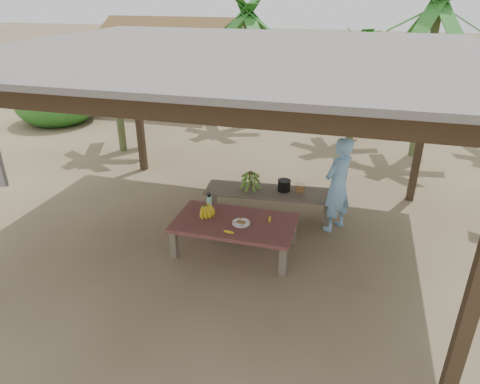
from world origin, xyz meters
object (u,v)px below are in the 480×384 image
(work_table, at_px, (235,225))
(water_flask, at_px, (209,202))
(cooking_pot, at_px, (284,186))
(ripe_banana_bunch, at_px, (204,209))
(woman, at_px, (338,185))
(bench, at_px, (268,193))
(plate, at_px, (241,223))

(work_table, relative_size, water_flask, 5.98)
(water_flask, xyz_separation_m, cooking_pot, (0.98, 1.12, -0.08))
(ripe_banana_bunch, bearing_deg, work_table, -8.97)
(work_table, bearing_deg, woman, 37.16)
(work_table, height_order, ripe_banana_bunch, ripe_banana_bunch)
(bench, height_order, ripe_banana_bunch, ripe_banana_bunch)
(woman, bearing_deg, cooking_pot, -74.43)
(woman, bearing_deg, plate, -15.28)
(ripe_banana_bunch, distance_m, woman, 2.17)
(ripe_banana_bunch, xyz_separation_m, water_flask, (0.01, 0.18, 0.03))
(bench, bearing_deg, water_flask, -130.33)
(bench, distance_m, water_flask, 1.29)
(work_table, xyz_separation_m, ripe_banana_bunch, (-0.50, 0.08, 0.16))
(ripe_banana_bunch, bearing_deg, water_flask, 85.26)
(work_table, distance_m, plate, 0.15)
(bench, bearing_deg, work_table, -105.74)
(work_table, bearing_deg, ripe_banana_bunch, 170.80)
(work_table, height_order, woman, woman)
(plate, bearing_deg, ripe_banana_bunch, 167.93)
(cooking_pot, xyz_separation_m, woman, (0.92, -0.30, 0.25))
(work_table, bearing_deg, plate, -24.77)
(plate, bearing_deg, cooking_pot, 75.15)
(work_table, height_order, plate, plate)
(ripe_banana_bunch, bearing_deg, cooking_pot, 52.36)
(water_flask, bearing_deg, plate, -27.23)
(water_flask, relative_size, woman, 0.19)
(bench, distance_m, ripe_banana_bunch, 1.44)
(plate, bearing_deg, work_table, 155.46)
(bench, bearing_deg, woman, -16.32)
(water_flask, bearing_deg, ripe_banana_bunch, -94.74)
(cooking_pot, distance_m, woman, 1.00)
(bench, bearing_deg, cooking_pot, 10.27)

